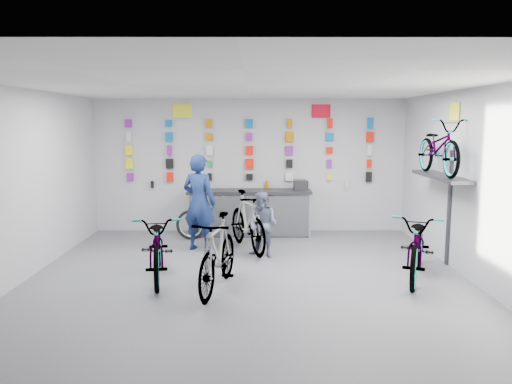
{
  "coord_description": "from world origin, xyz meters",
  "views": [
    {
      "loc": [
        0.11,
        -7.27,
        2.46
      ],
      "look_at": [
        0.14,
        1.4,
        1.26
      ],
      "focal_mm": 35.0,
      "sensor_mm": 36.0,
      "label": 1
    }
  ],
  "objects_px": {
    "bike_left": "(158,245)",
    "bike_right": "(418,245)",
    "bike_service": "(248,221)",
    "customer": "(263,224)",
    "bike_center": "(218,253)",
    "clerk": "(199,203)",
    "counter": "(249,213)"
  },
  "relations": [
    {
      "from": "clerk",
      "to": "bike_left",
      "type": "bearing_deg",
      "value": 99.01
    },
    {
      "from": "bike_left",
      "to": "bike_right",
      "type": "height_order",
      "value": "bike_right"
    },
    {
      "from": "bike_service",
      "to": "customer",
      "type": "relative_size",
      "value": 1.58
    },
    {
      "from": "bike_left",
      "to": "bike_right",
      "type": "distance_m",
      "value": 4.11
    },
    {
      "from": "counter",
      "to": "bike_left",
      "type": "relative_size",
      "value": 1.31
    },
    {
      "from": "bike_center",
      "to": "bike_right",
      "type": "xyz_separation_m",
      "value": [
        3.13,
        0.56,
        -0.01
      ]
    },
    {
      "from": "counter",
      "to": "bike_service",
      "type": "bearing_deg",
      "value": -90.93
    },
    {
      "from": "bike_right",
      "to": "bike_service",
      "type": "height_order",
      "value": "bike_service"
    },
    {
      "from": "bike_left",
      "to": "bike_center",
      "type": "xyz_separation_m",
      "value": [
        0.98,
        -0.57,
        0.02
      ]
    },
    {
      "from": "bike_left",
      "to": "bike_center",
      "type": "height_order",
      "value": "bike_center"
    },
    {
      "from": "counter",
      "to": "bike_left",
      "type": "bearing_deg",
      "value": -114.25
    },
    {
      "from": "bike_left",
      "to": "customer",
      "type": "bearing_deg",
      "value": 28.23
    },
    {
      "from": "clerk",
      "to": "bike_center",
      "type": "bearing_deg",
      "value": 125.81
    },
    {
      "from": "counter",
      "to": "bike_right",
      "type": "xyz_separation_m",
      "value": [
        2.7,
        -3.14,
        0.06
      ]
    },
    {
      "from": "bike_left",
      "to": "clerk",
      "type": "bearing_deg",
      "value": 65.83
    },
    {
      "from": "bike_service",
      "to": "bike_center",
      "type": "bearing_deg",
      "value": -119.86
    },
    {
      "from": "counter",
      "to": "bike_right",
      "type": "height_order",
      "value": "bike_right"
    },
    {
      "from": "bike_right",
      "to": "bike_service",
      "type": "xyz_separation_m",
      "value": [
        -2.72,
        1.8,
        0.03
      ]
    },
    {
      "from": "bike_center",
      "to": "bike_right",
      "type": "relative_size",
      "value": 0.89
    },
    {
      "from": "bike_right",
      "to": "clerk",
      "type": "height_order",
      "value": "clerk"
    },
    {
      "from": "bike_service",
      "to": "clerk",
      "type": "relative_size",
      "value": 1.02
    },
    {
      "from": "bike_right",
      "to": "clerk",
      "type": "distance_m",
      "value": 4.1
    },
    {
      "from": "bike_right",
      "to": "bike_left",
      "type": "bearing_deg",
      "value": -159.04
    },
    {
      "from": "bike_left",
      "to": "clerk",
      "type": "relative_size",
      "value": 1.1
    },
    {
      "from": "counter",
      "to": "bike_center",
      "type": "relative_size",
      "value": 1.45
    },
    {
      "from": "bike_right",
      "to": "clerk",
      "type": "bearing_deg",
      "value": 174.79
    },
    {
      "from": "clerk",
      "to": "bike_service",
      "type": "bearing_deg",
      "value": -157.62
    },
    {
      "from": "bike_left",
      "to": "customer",
      "type": "xyz_separation_m",
      "value": [
        1.68,
        1.32,
        0.07
      ]
    },
    {
      "from": "customer",
      "to": "bike_left",
      "type": "bearing_deg",
      "value": -111.6
    },
    {
      "from": "bike_right",
      "to": "clerk",
      "type": "relative_size",
      "value": 1.12
    },
    {
      "from": "bike_service",
      "to": "customer",
      "type": "bearing_deg",
      "value": -77.99
    },
    {
      "from": "bike_left",
      "to": "bike_right",
      "type": "relative_size",
      "value": 0.98
    }
  ]
}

